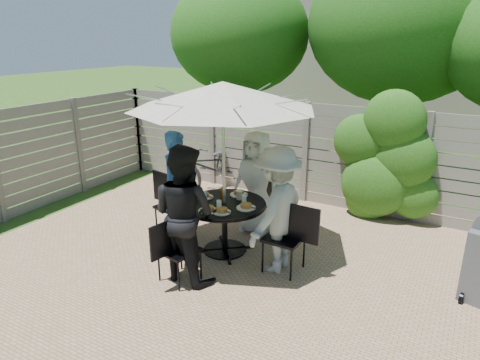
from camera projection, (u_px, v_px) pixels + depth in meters
The scene contains 22 objects.
backyard_envelope at pixel (397, 47), 13.17m from camera, with size 60.00×60.00×5.00m.
patio_table at pixel (224, 218), 5.98m from camera, with size 1.24×1.24×0.75m.
umbrella at pixel (223, 95), 5.44m from camera, with size 2.67×2.67×2.40m.
chair_back at pixel (260, 212), 6.82m from camera, with size 0.52×0.70×0.93m.
person_back at pixel (256, 183), 6.54m from camera, with size 0.79×0.51×1.62m, color silver.
chair_left at pixel (174, 217), 6.58m from camera, with size 0.73×0.55×0.97m.
person_left at pixel (179, 186), 6.33m from camera, with size 0.61×0.40×1.66m, color #214E91.
chair_front at pixel (179, 263), 5.31m from camera, with size 0.50×0.67×0.88m.
person_front at pixel (184, 214), 5.22m from camera, with size 0.85×0.66×1.75m, color black.
chair_right at pixel (285, 251), 5.55m from camera, with size 0.71×0.48×0.97m.
person_right at pixel (277, 210), 5.44m from camera, with size 1.08×0.62×1.68m, color #A1A29D.
plate_back at pixel (239, 193), 6.19m from camera, with size 0.26×0.26×0.06m.
plate_left at pixel (204, 196), 6.10m from camera, with size 0.26×0.26×0.06m.
plate_front at pixel (208, 209), 5.62m from camera, with size 0.26×0.26×0.06m.
plate_right at pixel (246, 207), 5.71m from camera, with size 0.26×0.26×0.06m.
plate_extra at pixel (222, 211), 5.57m from camera, with size 0.24×0.24×0.06m.
glass_left at pixel (205, 196), 5.95m from camera, with size 0.07×0.07×0.14m, color silver.
glass_front at pixel (219, 205), 5.63m from camera, with size 0.07×0.07×0.14m, color silver.
glass_right at pixel (244, 200), 5.83m from camera, with size 0.07×0.07×0.14m, color silver.
syrup_jug at pixel (223, 195), 5.96m from camera, with size 0.09×0.09×0.16m, color #59280C.
coffee_cup at pixel (239, 195), 6.01m from camera, with size 0.08×0.08×0.12m, color #C6B293.
bicycle at pixel (212, 167), 8.36m from camera, with size 0.68×1.96×1.03m, color #333338.
Camera 1 is at (2.65, -4.10, 2.95)m, focal length 32.00 mm.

